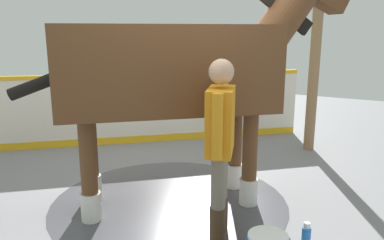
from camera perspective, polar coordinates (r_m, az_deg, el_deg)
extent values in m
cube|color=gray|center=(4.39, -3.44, -11.77)|extent=(16.00, 16.00, 0.02)
cylinder|color=#4C4C54|center=(4.30, -3.38, -12.17)|extent=(2.59, 2.59, 0.00)
cube|color=silver|center=(6.41, -6.99, 1.53)|extent=(3.69, 4.11, 1.11)
cube|color=gold|center=(6.32, -7.14, 6.76)|extent=(3.70, 4.12, 0.06)
cube|color=gold|center=(6.53, -6.87, -2.75)|extent=(3.69, 4.11, 0.12)
cylinder|color=olive|center=(6.12, 18.04, 8.78)|extent=(0.16, 0.16, 2.88)
cube|color=brown|center=(3.90, -3.67, 7.75)|extent=(2.11, 2.21, 0.87)
cylinder|color=brown|center=(4.52, 6.49, -3.91)|extent=(0.16, 0.16, 1.04)
cylinder|color=silver|center=(4.64, 6.37, -8.32)|extent=(0.20, 0.20, 0.29)
cylinder|color=brown|center=(4.09, 8.69, -5.81)|extent=(0.16, 0.16, 1.04)
cylinder|color=silver|center=(4.23, 8.51, -10.60)|extent=(0.20, 0.20, 0.29)
cylinder|color=brown|center=(4.29, -15.06, -5.23)|extent=(0.16, 0.16, 1.04)
cylinder|color=silver|center=(4.42, -14.77, -9.84)|extent=(0.20, 0.20, 0.29)
cylinder|color=brown|center=(3.84, -15.31, -7.45)|extent=(0.16, 0.16, 1.04)
cylinder|color=silver|center=(3.98, -14.98, -12.50)|extent=(0.20, 0.20, 0.29)
cylinder|color=brown|center=(4.26, 13.33, 14.37)|extent=(0.83, 0.87, 0.93)
cube|color=black|center=(4.26, 13.43, 16.12)|extent=(0.53, 0.58, 0.57)
cylinder|color=black|center=(3.91, -21.26, 5.42)|extent=(0.56, 0.60, 0.35)
cylinder|color=#47331E|center=(3.51, 3.89, -15.40)|extent=(0.15, 0.15, 0.32)
cylinder|color=slate|center=(3.34, 4.00, -9.34)|extent=(0.13, 0.13, 0.48)
cylinder|color=#47331E|center=(3.70, 4.23, -13.86)|extent=(0.15, 0.15, 0.32)
cylinder|color=slate|center=(3.53, 4.34, -8.04)|extent=(0.13, 0.13, 0.48)
cube|color=orange|center=(3.28, 4.33, -0.11)|extent=(0.52, 0.36, 0.57)
cylinder|color=orange|center=(3.00, 3.83, -1.07)|extent=(0.09, 0.09, 0.54)
cylinder|color=orange|center=(3.55, 4.76, 1.16)|extent=(0.09, 0.09, 0.54)
sphere|color=tan|center=(3.21, 4.46, 7.28)|extent=(0.22, 0.22, 0.22)
cylinder|color=white|center=(3.07, 11.41, -16.91)|extent=(0.31, 0.31, 0.03)
cylinder|color=blue|center=(3.53, 16.82, -16.83)|extent=(0.08, 0.08, 0.21)
cylinder|color=white|center=(3.47, 16.96, -14.95)|extent=(0.05, 0.05, 0.05)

